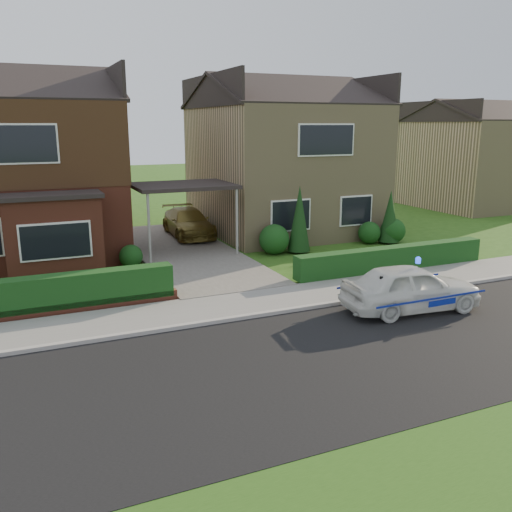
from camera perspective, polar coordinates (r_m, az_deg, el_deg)
ground at (r=12.21m, az=7.64°, el=-10.70°), size 120.00×120.00×0.00m
road at (r=12.21m, az=7.64°, el=-10.70°), size 60.00×6.00×0.02m
kerb at (r=14.68m, az=1.42°, el=-6.06°), size 60.00×0.16×0.12m
sidewalk at (r=15.58m, az=-0.23°, el=-4.90°), size 60.00×2.00×0.10m
driveway at (r=21.84m, az=-7.51°, el=0.46°), size 3.80×12.00×0.12m
house_left at (r=23.36m, az=-23.86°, el=9.59°), size 7.50×9.53×7.25m
house_right at (r=26.23m, az=2.75°, el=10.72°), size 7.50×8.06×7.25m
carport_link at (r=21.36m, az=-7.69°, el=7.23°), size 3.80×3.00×2.77m
dwarf_wall at (r=15.50m, az=-22.29°, el=-5.55°), size 7.70×0.25×0.36m
hedge_left at (r=15.70m, az=-22.25°, el=-6.00°), size 7.50×0.55×0.90m
hedge_right at (r=19.52m, az=14.05°, el=-1.62°), size 7.50×0.55×0.80m
shrub_left_mid at (r=19.33m, az=-17.54°, el=0.02°), size 1.32×1.32×1.32m
shrub_left_near at (r=19.89m, az=-13.02°, el=-0.03°), size 0.84×0.84×0.84m
shrub_right_near at (r=21.38m, az=1.93°, el=1.77°), size 1.20×1.20×1.20m
shrub_right_mid at (r=23.81m, az=11.85°, el=2.42°), size 0.96×0.96×0.96m
shrub_right_far at (r=24.16m, az=14.20°, el=2.60°), size 1.08×1.08×1.08m
conifer_a at (r=21.52m, az=4.58°, el=3.71°), size 0.90×0.90×2.60m
conifer_b at (r=23.94m, az=13.90°, el=3.88°), size 0.90×0.90×2.20m
neighbour_right at (r=36.39m, az=21.90°, el=8.92°), size 6.50×7.00×5.20m
police_car at (r=15.43m, az=15.99°, el=-3.27°), size 3.55×3.99×1.48m
driveway_car at (r=24.58m, az=-7.16°, el=3.54°), size 1.84×4.23×1.21m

